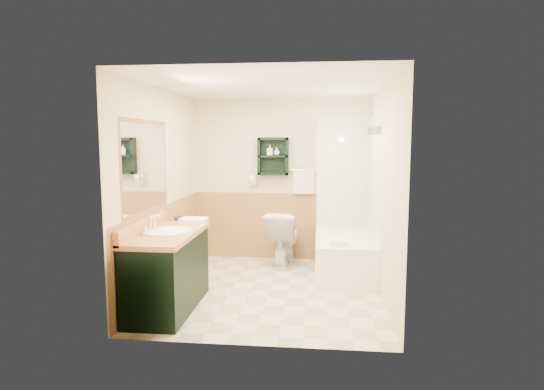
{
  "coord_description": "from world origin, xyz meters",
  "views": [
    {
      "loc": [
        0.58,
        -5.23,
        1.77
      ],
      "look_at": [
        0.01,
        0.2,
        1.12
      ],
      "focal_mm": 30.0,
      "sensor_mm": 36.0,
      "label": 1
    }
  ],
  "objects_px": {
    "vanity_book": "(174,211)",
    "soap_bottle_a": "(270,153)",
    "hair_dryer": "(253,180)",
    "soap_bottle_b": "(277,152)",
    "bathtub": "(344,255)",
    "toilet": "(283,238)",
    "vanity": "(168,271)",
    "wall_shelf": "(273,156)"
  },
  "relations": [
    {
      "from": "soap_bottle_a",
      "to": "vanity_book",
      "type": "bearing_deg",
      "value": -126.45
    },
    {
      "from": "soap_bottle_a",
      "to": "wall_shelf",
      "type": "bearing_deg",
      "value": 6.38
    },
    {
      "from": "vanity_book",
      "to": "soap_bottle_a",
      "type": "relative_size",
      "value": 1.36
    },
    {
      "from": "wall_shelf",
      "to": "hair_dryer",
      "type": "bearing_deg",
      "value": 175.24
    },
    {
      "from": "vanity",
      "to": "soap_bottle_a",
      "type": "bearing_deg",
      "value": 68.19
    },
    {
      "from": "vanity",
      "to": "vanity_book",
      "type": "distance_m",
      "value": 0.93
    },
    {
      "from": "bathtub",
      "to": "soap_bottle_b",
      "type": "distance_m",
      "value": 1.78
    },
    {
      "from": "hair_dryer",
      "to": "toilet",
      "type": "distance_m",
      "value": 0.99
    },
    {
      "from": "hair_dryer",
      "to": "soap_bottle_b",
      "type": "height_order",
      "value": "soap_bottle_b"
    },
    {
      "from": "hair_dryer",
      "to": "vanity",
      "type": "bearing_deg",
      "value": -105.44
    },
    {
      "from": "toilet",
      "to": "soap_bottle_b",
      "type": "bearing_deg",
      "value": -58.33
    },
    {
      "from": "wall_shelf",
      "to": "vanity",
      "type": "xyz_separation_m",
      "value": [
        -0.89,
        -2.13,
        -1.14
      ]
    },
    {
      "from": "vanity",
      "to": "bathtub",
      "type": "height_order",
      "value": "vanity"
    },
    {
      "from": "bathtub",
      "to": "vanity_book",
      "type": "relative_size",
      "value": 7.38
    },
    {
      "from": "vanity",
      "to": "vanity_book",
      "type": "bearing_deg",
      "value": 102.41
    },
    {
      "from": "vanity",
      "to": "soap_bottle_b",
      "type": "distance_m",
      "value": 2.62
    },
    {
      "from": "vanity_book",
      "to": "soap_bottle_a",
      "type": "distance_m",
      "value": 1.84
    },
    {
      "from": "wall_shelf",
      "to": "toilet",
      "type": "xyz_separation_m",
      "value": [
        0.18,
        -0.26,
        -1.17
      ]
    },
    {
      "from": "bathtub",
      "to": "soap_bottle_a",
      "type": "height_order",
      "value": "soap_bottle_a"
    },
    {
      "from": "bathtub",
      "to": "soap_bottle_a",
      "type": "bearing_deg",
      "value": 149.62
    },
    {
      "from": "hair_dryer",
      "to": "bathtub",
      "type": "bearing_deg",
      "value": -26.38
    },
    {
      "from": "vanity",
      "to": "soap_bottle_a",
      "type": "distance_m",
      "value": 2.58
    },
    {
      "from": "bathtub",
      "to": "toilet",
      "type": "xyz_separation_m",
      "value": [
        -0.85,
        0.37,
        0.13
      ]
    },
    {
      "from": "soap_bottle_a",
      "to": "soap_bottle_b",
      "type": "xyz_separation_m",
      "value": [
        0.1,
        0.0,
        0.01
      ]
    },
    {
      "from": "vanity",
      "to": "toilet",
      "type": "xyz_separation_m",
      "value": [
        1.07,
        1.87,
        -0.03
      ]
    },
    {
      "from": "wall_shelf",
      "to": "vanity",
      "type": "bearing_deg",
      "value": -112.79
    },
    {
      "from": "vanity",
      "to": "soap_bottle_a",
      "type": "xyz_separation_m",
      "value": [
        0.85,
        2.12,
        1.18
      ]
    },
    {
      "from": "vanity_book",
      "to": "soap_bottle_a",
      "type": "xyz_separation_m",
      "value": [
        1.02,
        1.37,
        0.67
      ]
    },
    {
      "from": "hair_dryer",
      "to": "toilet",
      "type": "height_order",
      "value": "hair_dryer"
    },
    {
      "from": "bathtub",
      "to": "soap_bottle_b",
      "type": "bearing_deg",
      "value": 147.12
    },
    {
      "from": "toilet",
      "to": "soap_bottle_a",
      "type": "distance_m",
      "value": 1.26
    },
    {
      "from": "wall_shelf",
      "to": "toilet",
      "type": "height_order",
      "value": "wall_shelf"
    },
    {
      "from": "hair_dryer",
      "to": "soap_bottle_a",
      "type": "bearing_deg",
      "value": -6.7
    },
    {
      "from": "hair_dryer",
      "to": "bathtub",
      "type": "relative_size",
      "value": 0.16
    },
    {
      "from": "wall_shelf",
      "to": "soap_bottle_b",
      "type": "distance_m",
      "value": 0.08
    },
    {
      "from": "vanity_book",
      "to": "soap_bottle_b",
      "type": "bearing_deg",
      "value": 29.56
    },
    {
      "from": "vanity_book",
      "to": "soap_bottle_b",
      "type": "relative_size",
      "value": 1.87
    },
    {
      "from": "wall_shelf",
      "to": "soap_bottle_b",
      "type": "xyz_separation_m",
      "value": [
        0.06,
        -0.01,
        0.06
      ]
    },
    {
      "from": "bathtub",
      "to": "toilet",
      "type": "distance_m",
      "value": 0.93
    },
    {
      "from": "toilet",
      "to": "vanity_book",
      "type": "distance_m",
      "value": 1.75
    },
    {
      "from": "soap_bottle_a",
      "to": "soap_bottle_b",
      "type": "height_order",
      "value": "soap_bottle_b"
    },
    {
      "from": "wall_shelf",
      "to": "bathtub",
      "type": "bearing_deg",
      "value": -31.66
    }
  ]
}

